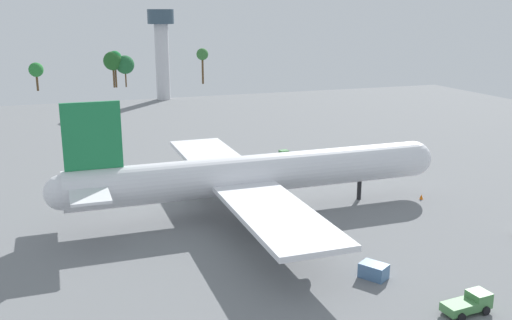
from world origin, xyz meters
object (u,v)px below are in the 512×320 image
at_px(cargo_airplane, 254,175).
at_px(cargo_container_fore, 374,271).
at_px(fuel_truck, 469,303).
at_px(safety_cone_nose, 421,197).
at_px(pushback_tractor, 286,156).
at_px(control_tower, 162,44).

distance_m(cargo_airplane, cargo_container_fore, 26.63).
bearing_deg(fuel_truck, cargo_airplane, 106.53).
bearing_deg(safety_cone_nose, fuel_truck, -117.83).
bearing_deg(cargo_container_fore, fuel_truck, -63.71).
bearing_deg(cargo_container_fore, pushback_tractor, 78.57).
bearing_deg(pushback_tractor, safety_cone_nose, -68.39).
xyz_separation_m(cargo_container_fore, control_tower, (2.80, 143.64, 17.86)).
height_order(fuel_truck, cargo_container_fore, fuel_truck).
distance_m(cargo_airplane, safety_cone_nose, 28.31).
bearing_deg(cargo_container_fore, control_tower, 88.88).
xyz_separation_m(pushback_tractor, safety_cone_nose, (11.58, -29.25, -0.71)).
bearing_deg(cargo_airplane, fuel_truck, -73.47).
distance_m(fuel_truck, pushback_tractor, 61.69).
relative_size(cargo_container_fore, control_tower, 0.12).
bearing_deg(cargo_container_fore, safety_cone_nose, 45.23).
height_order(cargo_airplane, control_tower, control_tower).
relative_size(fuel_truck, control_tower, 0.18).
xyz_separation_m(fuel_truck, control_tower, (-2.17, 153.69, 17.68)).
bearing_deg(cargo_airplane, pushback_tractor, 58.27).
height_order(pushback_tractor, cargo_container_fore, pushback_tractor).
height_order(fuel_truck, pushback_tractor, pushback_tractor).
xyz_separation_m(fuel_truck, cargo_container_fore, (-4.97, 10.06, -0.18)).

